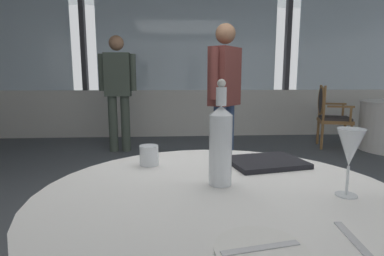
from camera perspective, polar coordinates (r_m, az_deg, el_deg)
The scene contains 12 objects.
ground_plane at distance 2.30m, azimuth 4.24°, elevation -18.99°, with size 15.06×15.06×0.00m, color #4C5156.
window_wall_far at distance 5.70m, azimuth -0.80°, elevation 9.62°, with size 11.58×0.14×2.78m.
side_plate at distance 0.70m, azimuth 12.59°, elevation -21.22°, with size 0.19×0.19×0.01m, color white.
butter_knife at distance 0.69m, azimuth 12.60°, elevation -20.85°, with size 0.17×0.02×0.00m, color silver.
dinner_fork at distance 0.80m, azimuth 28.21°, elevation -18.33°, with size 0.20×0.02×0.00m, color silver.
water_bottle at distance 1.02m, azimuth 5.29°, elevation -2.76°, with size 0.08×0.08×0.35m.
wine_glass at distance 1.03m, azimuth 27.15°, elevation -3.42°, with size 0.08×0.08×0.21m.
water_tumbler at distance 1.28m, azimuth -7.93°, elevation -4.99°, with size 0.08×0.08×0.08m, color white.
menu_book at distance 1.32m, azimuth 13.50°, elevation -6.14°, with size 0.29×0.22×0.02m, color black.
dining_chair_1_1 at distance 5.23m, azimuth 23.95°, elevation 2.71°, with size 0.58×0.62×0.96m.
diner_person_0 at distance 4.61m, azimuth -13.51°, elevation 7.42°, with size 0.53×0.21×1.67m.
diner_person_1 at distance 3.27m, azimuth 6.02°, elevation 6.44°, with size 0.38×0.43×1.63m.
Camera 1 is at (-0.29, -2.00, 1.09)m, focal length 28.89 mm.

